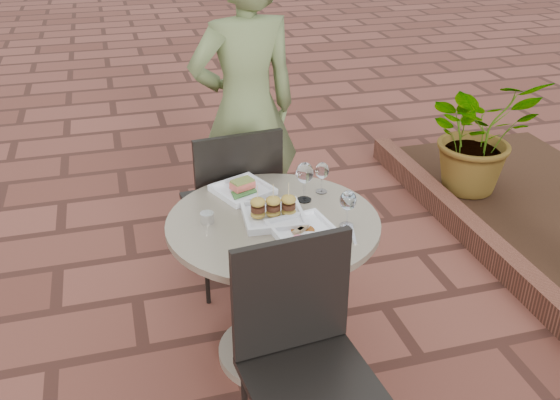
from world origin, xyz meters
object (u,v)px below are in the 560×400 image
object	(u,v)px
cafe_table	(273,269)
diner	(246,111)
plate_sliders	(273,211)
plate_tuna	(303,230)
plate_salmon	(243,189)
chair_far	(234,197)
chair_near	(303,347)

from	to	relation	value
cafe_table	diner	world-z (taller)	diner
plate_sliders	plate_tuna	distance (m)	0.17
plate_tuna	plate_salmon	bearing A→B (deg)	110.50
plate_sliders	plate_tuna	size ratio (longest dim) A/B	0.97
chair_far	plate_sliders	xyz separation A→B (m)	(0.05, -0.58, 0.22)
chair_near	plate_tuna	xyz separation A→B (m)	(0.14, 0.45, 0.20)
plate_salmon	plate_tuna	bearing A→B (deg)	-69.50
cafe_table	plate_salmon	distance (m)	0.39
diner	plate_tuna	xyz separation A→B (m)	(-0.02, -1.12, -0.11)
chair_near	plate_tuna	world-z (taller)	chair_near
chair_near	plate_sliders	size ratio (longest dim) A/B	3.45
chair_far	diner	distance (m)	0.53
chair_near	cafe_table	bearing A→B (deg)	79.42
plate_tuna	diner	bearing A→B (deg)	88.88
chair_near	diner	world-z (taller)	diner
cafe_table	chair_far	xyz separation A→B (m)	(-0.05, 0.59, 0.07)
plate_salmon	plate_tuna	distance (m)	0.44
chair_far	plate_salmon	distance (m)	0.37
chair_near	plate_tuna	distance (m)	0.51
chair_near	plate_sliders	world-z (taller)	chair_near
diner	plate_salmon	size ratio (longest dim) A/B	5.69
cafe_table	chair_far	size ratio (longest dim) A/B	0.97
chair_near	plate_salmon	xyz separation A→B (m)	(-0.02, 0.86, 0.20)
chair_far	chair_near	xyz separation A→B (m)	(-0.00, -1.17, 0.00)
cafe_table	plate_sliders	xyz separation A→B (m)	(0.00, 0.01, 0.28)
chair_far	chair_near	distance (m)	1.17
cafe_table	diner	size ratio (longest dim) A/B	0.53
plate_salmon	diner	bearing A→B (deg)	75.92
cafe_table	plate_tuna	distance (m)	0.31
chair_near	chair_far	bearing A→B (deg)	84.40
chair_far	chair_near	world-z (taller)	same
plate_tuna	cafe_table	bearing A→B (deg)	122.31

